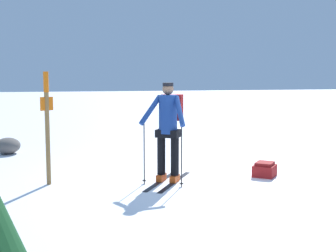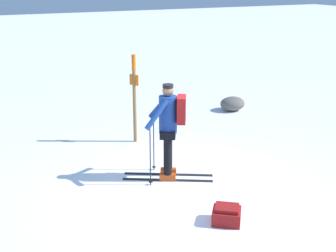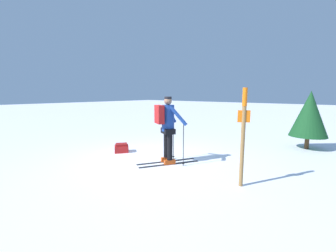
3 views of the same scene
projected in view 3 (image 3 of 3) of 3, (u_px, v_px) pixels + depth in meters
ground_plane at (153, 159)px, 6.56m from camera, size 80.00×80.00×0.00m
skier at (167, 125)px, 6.03m from camera, size 1.66×1.14×1.82m
dropped_backpack at (121, 148)px, 7.33m from camera, size 0.58×0.57×0.28m
trail_marker at (243, 129)px, 4.50m from camera, size 0.14×0.22×2.02m
pine_tree at (309, 114)px, 7.61m from camera, size 1.19×1.19×1.99m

